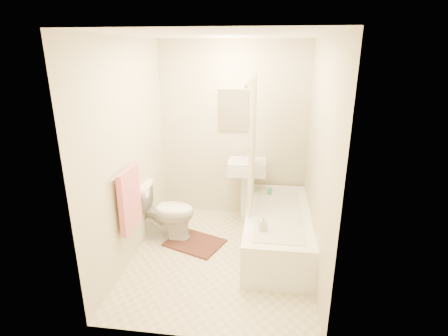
# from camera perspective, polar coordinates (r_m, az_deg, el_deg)

# --- Properties ---
(floor) EXTENTS (2.40, 2.40, 0.00)m
(floor) POSITION_cam_1_polar(r_m,az_deg,el_deg) (4.15, -0.47, -14.32)
(floor) COLOR beige
(floor) RESTS_ON ground
(ceiling) EXTENTS (2.40, 2.40, 0.00)m
(ceiling) POSITION_cam_1_polar(r_m,az_deg,el_deg) (3.48, -0.58, 20.98)
(ceiling) COLOR white
(ceiling) RESTS_ON ground
(wall_back) EXTENTS (2.00, 0.02, 2.40)m
(wall_back) POSITION_cam_1_polar(r_m,az_deg,el_deg) (4.79, 1.51, 5.92)
(wall_back) COLOR beige
(wall_back) RESTS_ON ground
(wall_left) EXTENTS (0.02, 2.40, 2.40)m
(wall_left) POSITION_cam_1_polar(r_m,az_deg,el_deg) (3.90, -15.24, 2.23)
(wall_left) COLOR beige
(wall_left) RESTS_ON ground
(wall_right) EXTENTS (0.02, 2.40, 2.40)m
(wall_right) POSITION_cam_1_polar(r_m,az_deg,el_deg) (3.64, 15.28, 1.05)
(wall_right) COLOR beige
(wall_right) RESTS_ON ground
(mirror) EXTENTS (0.40, 0.03, 0.55)m
(mirror) POSITION_cam_1_polar(r_m,az_deg,el_deg) (4.71, 1.52, 9.42)
(mirror) COLOR white
(mirror) RESTS_ON wall_back
(curtain_rod) EXTENTS (0.03, 1.70, 0.03)m
(curtain_rod) POSITION_cam_1_polar(r_m,az_deg,el_deg) (3.55, 4.62, 14.43)
(curtain_rod) COLOR silver
(curtain_rod) RESTS_ON wall_back
(shower_curtain) EXTENTS (0.04, 0.80, 1.55)m
(shower_curtain) POSITION_cam_1_polar(r_m,az_deg,el_deg) (4.08, 4.66, 3.87)
(shower_curtain) COLOR silver
(shower_curtain) RESTS_ON curtain_rod
(towel_bar) EXTENTS (0.02, 0.60, 0.02)m
(towel_bar) POSITION_cam_1_polar(r_m,az_deg,el_deg) (3.69, -15.99, -0.38)
(towel_bar) COLOR silver
(towel_bar) RESTS_ON wall_left
(towel) EXTENTS (0.06, 0.45, 0.66)m
(towel) POSITION_cam_1_polar(r_m,az_deg,el_deg) (3.80, -15.14, -4.96)
(towel) COLOR #CC7266
(towel) RESTS_ON towel_bar
(toilet_paper) EXTENTS (0.11, 0.12, 0.12)m
(toilet_paper) POSITION_cam_1_polar(r_m,az_deg,el_deg) (4.14, -13.14, -3.96)
(toilet_paper) COLOR white
(toilet_paper) RESTS_ON wall_left
(toilet) EXTENTS (0.73, 0.42, 0.71)m
(toilet) POSITION_cam_1_polar(r_m,az_deg,el_deg) (4.43, -9.53, -7.01)
(toilet) COLOR white
(toilet) RESTS_ON floor
(sink) EXTENTS (0.50, 0.41, 0.96)m
(sink) POSITION_cam_1_polar(r_m,az_deg,el_deg) (4.75, 3.72, -3.34)
(sink) COLOR silver
(sink) RESTS_ON floor
(bathtub) EXTENTS (0.74, 1.68, 0.47)m
(bathtub) POSITION_cam_1_polar(r_m,az_deg,el_deg) (4.26, 8.68, -9.92)
(bathtub) COLOR white
(bathtub) RESTS_ON floor
(bath_mat) EXTENTS (0.79, 0.70, 0.02)m
(bath_mat) POSITION_cam_1_polar(r_m,az_deg,el_deg) (4.41, -4.82, -12.06)
(bath_mat) COLOR #49281D
(bath_mat) RESTS_ON floor
(soap_bottle) EXTENTS (0.10, 0.11, 0.18)m
(soap_bottle) POSITION_cam_1_polar(r_m,az_deg,el_deg) (3.68, 6.36, -8.95)
(soap_bottle) COLOR silver
(soap_bottle) RESTS_ON bathtub
(scrub_brush) EXTENTS (0.07, 0.18, 0.04)m
(scrub_brush) POSITION_cam_1_polar(r_m,az_deg,el_deg) (4.64, 7.47, -3.83)
(scrub_brush) COLOR #2CA866
(scrub_brush) RESTS_ON bathtub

